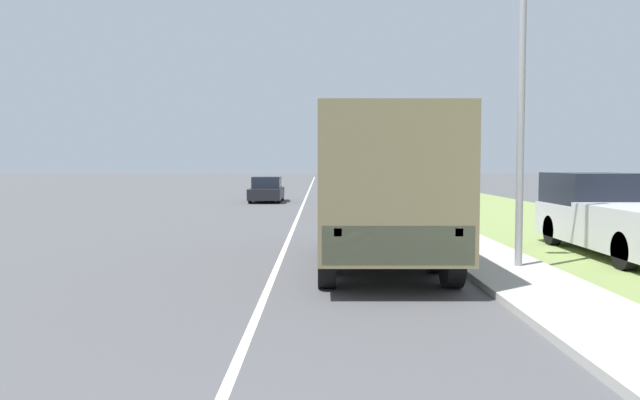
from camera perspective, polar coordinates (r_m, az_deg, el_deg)
name	(u,v)px	position (r m, az deg, el deg)	size (l,w,h in m)	color
ground_plane	(309,196)	(41.43, -0.98, 0.41)	(180.00, 180.00, 0.00)	#4C4C4F
lane_centre_stripe	(309,196)	(41.43, -0.98, 0.41)	(0.12, 120.00, 0.00)	silver
sidewalk_right	(377,195)	(41.57, 5.23, 0.49)	(1.80, 120.00, 0.12)	#ADAAA3
grass_strip_right	(443,195)	(42.19, 11.20, 0.41)	(7.00, 120.00, 0.02)	olive
military_truck	(381,185)	(12.59, 5.59, 1.41)	(2.42, 6.83, 3.07)	#474C38
car_nearest_ahead	(345,199)	(25.78, 2.28, 0.11)	(1.76, 4.13, 1.46)	tan
car_second_ahead	(269,190)	(34.73, -4.66, 0.88)	(1.73, 4.24, 1.39)	black
car_third_ahead	(336,183)	(46.30, 1.49, 1.54)	(1.72, 4.54, 1.47)	silver
car_fourth_ahead	(333,179)	(55.46, 1.19, 1.93)	(1.92, 3.93, 1.73)	#B7BABF
pickup_truck	(621,217)	(15.99, 25.79, -1.39)	(2.06, 5.79, 1.86)	silver
lamp_post	(516,14)	(12.92, 17.50, 15.89)	(1.69, 0.24, 8.26)	gray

